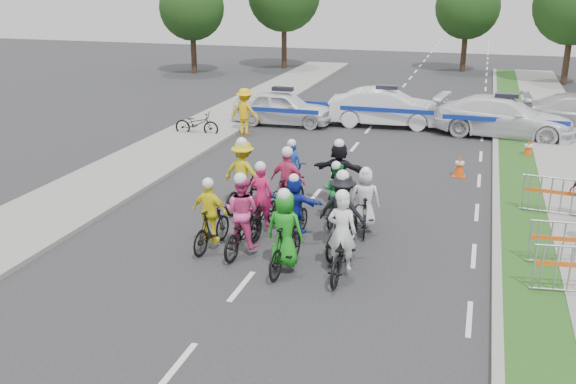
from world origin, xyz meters
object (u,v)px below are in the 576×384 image
(rider_3, at_px, (211,221))
(barrier_1, at_px, (576,247))
(rider_4, at_px, (342,220))
(police_car_0, at_px, (283,108))
(rider_0, at_px, (342,248))
(cone_1, at_px, (528,149))
(rider_8, at_px, (336,199))
(police_car_1, at_px, (386,108))
(barrier_2, at_px, (561,198))
(parked_bike, at_px, (197,124))
(rider_2, at_px, (243,223))
(rider_10, at_px, (244,181))
(tree_4, at_px, (468,7))
(rider_11, at_px, (339,178))
(cone_0, at_px, (459,166))
(tree_1, at_px, (574,5))
(rider_9, at_px, (288,190))
(rider_1, at_px, (285,239))
(marshal_hiviz, at_px, (245,111))
(rider_6, at_px, (262,208))
(police_car_2, at_px, (504,117))
(rider_5, at_px, (295,211))
(rider_12, at_px, (292,177))
(rider_7, at_px, (365,207))
(tree_0, at_px, (192,8))

(rider_3, height_order, barrier_1, rider_3)
(rider_4, bearing_deg, police_car_0, -58.31)
(rider_0, relative_size, cone_1, 2.84)
(rider_8, xyz_separation_m, police_car_1, (-0.50, 11.75, 0.16))
(rider_0, bearing_deg, barrier_2, -132.90)
(rider_4, bearing_deg, parked_bike, -41.33)
(rider_2, distance_m, police_car_0, 13.63)
(rider_2, height_order, rider_10, rider_10)
(rider_10, bearing_deg, tree_4, -90.12)
(rider_0, height_order, rider_3, rider_0)
(rider_8, height_order, rider_11, rider_11)
(cone_0, relative_size, tree_1, 0.10)
(rider_9, relative_size, cone_1, 2.83)
(rider_9, xyz_separation_m, police_car_0, (-3.52, 10.77, -0.03))
(rider_4, relative_size, tree_4, 0.33)
(rider_1, height_order, rider_10, rider_10)
(rider_10, height_order, cone_0, rider_10)
(police_car_1, bearing_deg, rider_0, -179.42)
(rider_4, height_order, marshal_hiviz, rider_4)
(rider_4, distance_m, rider_11, 3.18)
(rider_4, relative_size, parked_bike, 1.13)
(marshal_hiviz, height_order, barrier_1, marshal_hiviz)
(rider_6, height_order, police_car_0, rider_6)
(police_car_0, bearing_deg, rider_8, -158.51)
(rider_9, height_order, police_car_2, rider_9)
(rider_5, bearing_deg, parked_bike, -46.22)
(rider_12, relative_size, parked_bike, 0.95)
(rider_12, relative_size, tree_4, 0.28)
(cone_1, relative_size, parked_bike, 0.38)
(rider_8, bearing_deg, rider_12, -42.84)
(rider_6, xyz_separation_m, rider_7, (2.48, 0.68, 0.07))
(rider_3, distance_m, parked_bike, 11.53)
(barrier_2, relative_size, tree_4, 0.32)
(tree_0, bearing_deg, marshal_hiviz, -58.60)
(rider_5, bearing_deg, tree_0, -53.23)
(rider_1, height_order, rider_9, rider_9)
(rider_2, bearing_deg, rider_7, -135.38)
(police_car_2, bearing_deg, rider_3, 162.09)
(rider_0, distance_m, rider_3, 3.29)
(rider_8, distance_m, tree_1, 27.31)
(police_car_0, relative_size, police_car_2, 0.79)
(rider_8, xyz_separation_m, barrier_1, (5.65, -1.31, -0.07))
(barrier_1, bearing_deg, rider_2, -170.72)
(rider_5, distance_m, marshal_hiviz, 11.15)
(rider_10, relative_size, tree_1, 0.31)
(rider_6, xyz_separation_m, cone_0, (4.54, 6.27, -0.28))
(barrier_1, xyz_separation_m, parked_bike, (-13.18, 9.11, -0.08))
(rider_1, xyz_separation_m, rider_5, (-0.32, 1.83, -0.03))
(rider_3, relative_size, cone_0, 2.56)
(rider_5, bearing_deg, rider_8, -110.90)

